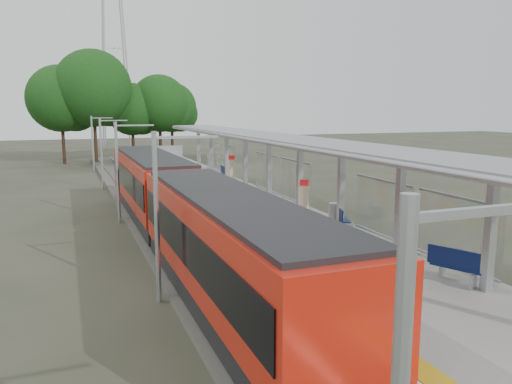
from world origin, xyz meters
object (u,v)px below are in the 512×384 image
bench_near (456,265)px  bench_mid (341,217)px  train (179,205)px  info_pillar_far (232,173)px  bench_far (224,172)px  litter_bin (334,215)px  info_pillar_near (304,205)px

bench_near → bench_mid: size_ratio=1.13×
bench_near → train: bearing=99.1°
train → info_pillar_far: 12.33m
bench_near → info_pillar_far: 20.21m
train → bench_far: bearing=65.8°
train → info_pillar_far: (5.91, 10.82, -0.17)m
train → bench_near: train is taller
bench_near → bench_far: (0.38, 23.98, -0.07)m
bench_near → litter_bin: 7.62m
info_pillar_near → litter_bin: size_ratio=1.95×
train → bench_near: 11.24m
bench_mid → litter_bin: bearing=112.9°
train → info_pillar_near: bearing=-9.0°
bench_near → info_pillar_near: 8.56m
info_pillar_near → litter_bin: 1.42m
bench_near → info_pillar_near: info_pillar_near is taller
bench_mid → info_pillar_near: size_ratio=0.71×
bench_far → info_pillar_far: (-0.65, -3.77, 0.39)m
info_pillar_far → litter_bin: 12.61m
bench_far → info_pillar_far: 3.85m
bench_near → litter_bin: size_ratio=1.56×
bench_near → bench_far: size_ratio=1.14×
train → litter_bin: bearing=-15.2°
litter_bin → info_pillar_far: bearing=92.6°
info_pillar_far → litter_bin: bearing=-76.0°
bench_mid → litter_bin: (-0.04, 0.54, 0.02)m
bench_far → litter_bin: 16.36m
bench_mid → info_pillar_far: size_ratio=0.69×
train → litter_bin: size_ratio=27.08×
train → litter_bin: (6.47, -1.77, -0.54)m
litter_bin → train: bearing=164.8°
bench_near → bench_mid: (0.34, 7.08, -0.07)m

